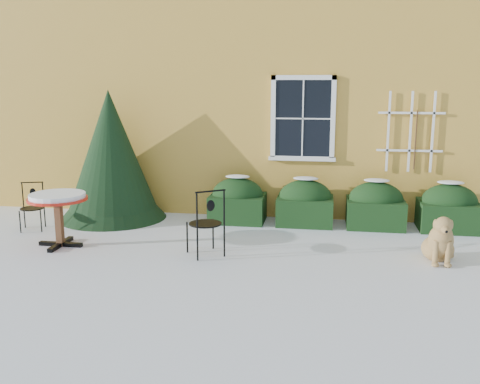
% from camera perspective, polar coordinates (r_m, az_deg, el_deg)
% --- Properties ---
extents(ground, '(80.00, 80.00, 0.00)m').
position_cam_1_polar(ground, '(7.98, -1.17, -7.77)').
color(ground, white).
rests_on(ground, ground).
extents(house, '(12.40, 8.40, 6.40)m').
position_cam_1_polar(house, '(14.48, 3.95, 13.77)').
color(house, '#F0B545').
rests_on(house, ground).
extents(hedge_row, '(4.95, 0.80, 0.91)m').
position_cam_1_polar(hedge_row, '(10.21, 10.61, -1.33)').
color(hedge_row, black).
rests_on(hedge_row, ground).
extents(evergreen_shrub, '(2.08, 2.08, 2.52)m').
position_cam_1_polar(evergreen_shrub, '(10.78, -13.54, 2.55)').
color(evergreen_shrub, black).
rests_on(evergreen_shrub, ground).
extents(bistro_table, '(0.95, 0.95, 0.89)m').
position_cam_1_polar(bistro_table, '(9.16, -18.86, -1.06)').
color(bistro_table, black).
rests_on(bistro_table, ground).
extents(patio_chair_near, '(0.66, 0.65, 1.07)m').
position_cam_1_polar(patio_chair_near, '(8.27, -3.60, -3.24)').
color(patio_chair_near, black).
rests_on(patio_chair_near, ground).
extents(patio_chair_far, '(0.49, 0.48, 0.86)m').
position_cam_1_polar(patio_chair_far, '(10.47, -21.29, -1.44)').
color(patio_chair_far, black).
rests_on(patio_chair_far, ground).
extents(dog, '(0.51, 0.85, 0.76)m').
position_cam_1_polar(dog, '(8.53, 20.54, -5.08)').
color(dog, '#AF884E').
rests_on(dog, ground).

